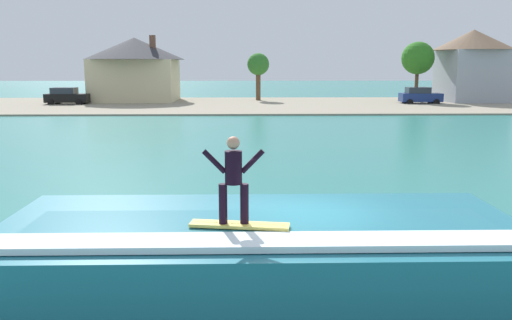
% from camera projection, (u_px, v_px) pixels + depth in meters
% --- Properties ---
extents(ground_plane, '(260.00, 260.00, 0.00)m').
position_uv_depth(ground_plane, '(304.00, 262.00, 11.09)').
color(ground_plane, '#2A7A74').
extents(wave_crest, '(10.55, 4.49, 1.19)m').
position_uv_depth(wave_crest, '(261.00, 245.00, 10.48)').
color(wave_crest, '#237083').
rests_on(wave_crest, ground_plane).
extents(surfboard, '(1.91, 0.65, 0.06)m').
position_uv_depth(surfboard, '(240.00, 225.00, 9.66)').
color(surfboard, '#EAD159').
rests_on(surfboard, wave_crest).
extents(surfer, '(1.16, 0.32, 1.65)m').
position_uv_depth(surfer, '(234.00, 176.00, 9.50)').
color(surfer, black).
rests_on(surfer, surfboard).
extents(shoreline_bank, '(120.00, 22.24, 0.15)m').
position_uv_depth(shoreline_bank, '(256.00, 105.00, 53.96)').
color(shoreline_bank, gray).
rests_on(shoreline_bank, ground_plane).
extents(car_near_shore, '(4.43, 2.25, 1.86)m').
position_uv_depth(car_near_shore, '(67.00, 96.00, 54.04)').
color(car_near_shore, black).
rests_on(car_near_shore, ground_plane).
extents(car_far_shore, '(4.36, 2.06, 1.86)m').
position_uv_depth(car_far_shore, '(420.00, 96.00, 55.00)').
color(car_far_shore, navy).
rests_on(car_far_shore, ground_plane).
extents(house_with_chimney, '(11.25, 11.25, 7.42)m').
position_uv_depth(house_with_chimney, '(135.00, 66.00, 58.08)').
color(house_with_chimney, beige).
rests_on(house_with_chimney, ground_plane).
extents(house_gabled_white, '(8.89, 8.89, 8.07)m').
position_uv_depth(house_gabled_white, '(472.00, 62.00, 57.51)').
color(house_gabled_white, '#9EA3AD').
rests_on(house_gabled_white, ground_plane).
extents(tree_tall_bare, '(2.53, 2.53, 5.55)m').
position_uv_depth(tree_tall_bare, '(258.00, 66.00, 59.18)').
color(tree_tall_bare, brown).
rests_on(tree_tall_bare, ground_plane).
extents(tree_short_bushy, '(3.57, 3.57, 6.73)m').
position_uv_depth(tree_short_bushy, '(418.00, 58.00, 56.58)').
color(tree_short_bushy, brown).
rests_on(tree_short_bushy, ground_plane).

